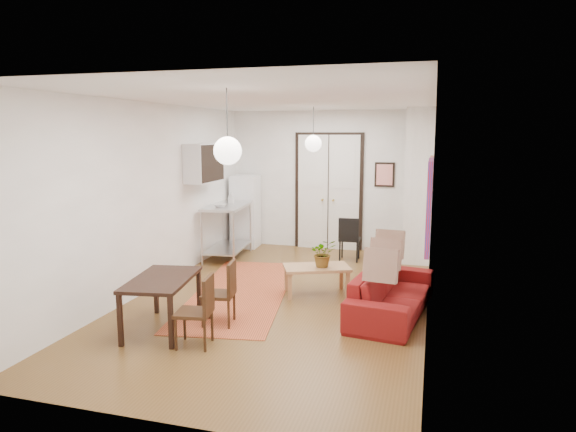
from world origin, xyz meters
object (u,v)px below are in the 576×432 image
(fridge, at_px, (245,211))
(sofa, at_px, (392,293))
(black_side_chair, at_px, (350,234))
(kitchen_counter, at_px, (227,222))
(coffee_table, at_px, (317,270))
(dining_chair_far, at_px, (197,304))
(dining_chair_near, at_px, (221,287))
(dining_table, at_px, (162,284))

(fridge, bearing_deg, sofa, -48.54)
(fridge, bearing_deg, black_side_chair, -15.66)
(black_side_chair, bearing_deg, kitchen_counter, 10.93)
(coffee_table, bearing_deg, fridge, 127.91)
(dining_chair_far, distance_m, black_side_chair, 4.64)
(fridge, xyz_separation_m, dining_chair_near, (1.28, -4.32, -0.30))
(kitchen_counter, distance_m, black_side_chair, 2.41)
(sofa, xyz_separation_m, fridge, (-3.39, 3.41, 0.47))
(dining_chair_far, bearing_deg, fridge, -174.97)
(kitchen_counter, xyz_separation_m, dining_table, (0.66, -3.70, -0.11))
(sofa, bearing_deg, dining_chair_far, 135.36)
(fridge, distance_m, dining_table, 4.81)
(dining_table, bearing_deg, black_side_chair, 68.38)
(sofa, height_order, kitchen_counter, kitchen_counter)
(dining_table, bearing_deg, coffee_table, 51.40)
(coffee_table, bearing_deg, sofa, -26.13)
(dining_chair_near, height_order, dining_chair_far, same)
(sofa, height_order, black_side_chair, black_side_chair)
(fridge, height_order, dining_chair_near, fridge)
(kitchen_counter, xyz_separation_m, dining_chair_far, (1.26, -3.97, -0.23))
(kitchen_counter, distance_m, fridge, 1.06)
(dining_table, height_order, dining_chair_near, dining_chair_near)
(sofa, relative_size, dining_table, 1.58)
(kitchen_counter, height_order, dining_table, kitchen_counter)
(coffee_table, distance_m, black_side_chair, 2.33)
(kitchen_counter, bearing_deg, fridge, 84.56)
(sofa, xyz_separation_m, dining_chair_far, (-2.11, -1.61, 0.18))
(dining_chair_near, bearing_deg, dining_table, -63.57)
(dining_chair_far, relative_size, black_side_chair, 0.97)
(coffee_table, xyz_separation_m, dining_chair_near, (-0.93, -1.49, 0.10))
(dining_table, xyz_separation_m, dining_chair_far, (0.60, -0.27, -0.12))
(dining_chair_near, bearing_deg, sofa, 104.14)
(sofa, height_order, coffee_table, sofa)
(kitchen_counter, bearing_deg, coffee_table, -45.25)
(dining_chair_near, bearing_deg, coffee_table, 138.73)
(black_side_chair, bearing_deg, dining_chair_far, 74.50)
(coffee_table, bearing_deg, black_side_chair, 86.36)
(sofa, bearing_deg, dining_chair_near, 121.36)
(sofa, bearing_deg, kitchen_counter, 63.03)
(sofa, height_order, dining_table, dining_table)
(coffee_table, relative_size, dining_chair_near, 1.35)
(fridge, xyz_separation_m, black_side_chair, (2.36, -0.52, -0.28))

